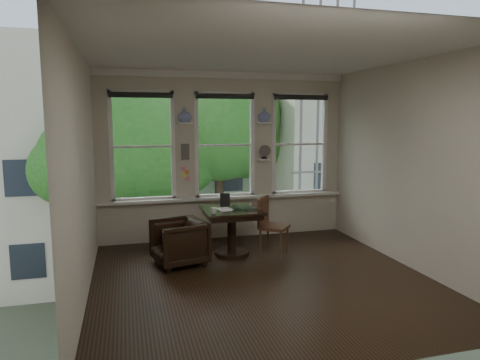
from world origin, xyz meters
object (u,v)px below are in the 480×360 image
object	(u,v)px
mug	(214,211)
armchair_left	(179,242)
side_chair_right	(274,226)
laptop	(246,210)
table	(232,232)

from	to	relation	value
mug	armchair_left	bearing A→B (deg)	177.62
side_chair_right	mug	distance (m)	1.07
side_chair_right	laptop	distance (m)	0.57
side_chair_right	mug	world-z (taller)	side_chair_right
table	mug	size ratio (longest dim) A/B	8.90
armchair_left	laptop	world-z (taller)	laptop
table	mug	world-z (taller)	mug
table	side_chair_right	world-z (taller)	side_chair_right
table	laptop	bearing A→B (deg)	-44.24
table	laptop	distance (m)	0.47
table	mug	xyz separation A→B (m)	(-0.35, -0.27, 0.42)
mug	side_chair_right	bearing A→B (deg)	6.49
armchair_left	side_chair_right	size ratio (longest dim) A/B	0.81
table	armchair_left	xyz separation A→B (m)	(-0.88, -0.25, -0.04)
table	armchair_left	size ratio (longest dim) A/B	1.21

